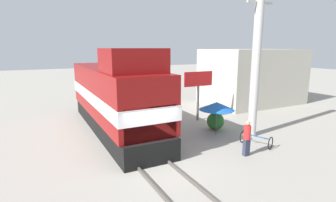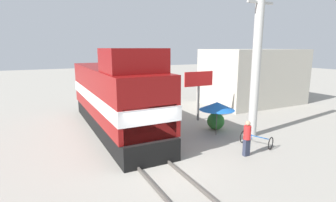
{
  "view_description": "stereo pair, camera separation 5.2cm",
  "coord_description": "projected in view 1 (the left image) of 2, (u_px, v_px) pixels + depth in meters",
  "views": [
    {
      "loc": [
        -4.31,
        -9.76,
        5.09
      ],
      "look_at": [
        1.2,
        0.94,
        2.64
      ],
      "focal_mm": 28.0,
      "sensor_mm": 36.0,
      "label": 1
    },
    {
      "loc": [
        -4.26,
        -9.78,
        5.09
      ],
      "look_at": [
        1.2,
        0.94,
        2.64
      ],
      "focal_mm": 28.0,
      "sensor_mm": 36.0,
      "label": 2
    }
  ],
  "objects": [
    {
      "name": "rail_near",
      "position": [
        138.0,
        168.0,
        11.11
      ],
      "size": [
        0.08,
        30.18,
        0.15
      ],
      "primitive_type": "cube",
      "color": "#4C4742",
      "rests_on": "ground_plane"
    },
    {
      "name": "rail_far",
      "position": [
        168.0,
        162.0,
        11.76
      ],
      "size": [
        0.08,
        30.18,
        0.15
      ],
      "primitive_type": "cube",
      "color": "#4C4742",
      "rests_on": "ground_plane"
    },
    {
      "name": "ground_plane",
      "position": [
        153.0,
        166.0,
        11.45
      ],
      "size": [
        120.0,
        120.0,
        0.0
      ],
      "primitive_type": "plane",
      "color": "gray"
    },
    {
      "name": "billboard_sign",
      "position": [
        198.0,
        83.0,
        18.22
      ],
      "size": [
        2.27,
        0.12,
        3.48
      ],
      "color": "#595959",
      "rests_on": "ground_plane"
    },
    {
      "name": "person_bystander",
      "position": [
        247.0,
        137.0,
        12.42
      ],
      "size": [
        0.34,
        0.34,
        1.74
      ],
      "color": "#2D3347",
      "rests_on": "ground_plane"
    },
    {
      "name": "building_block_distant",
      "position": [
        252.0,
        76.0,
        24.25
      ],
      "size": [
        8.6,
        5.57,
        4.96
      ],
      "primitive_type": "cube",
      "color": "#B7B2A3",
      "rests_on": "ground_plane"
    },
    {
      "name": "utility_pole",
      "position": [
        256.0,
        62.0,
        14.65
      ],
      "size": [
        1.8,
        0.5,
        8.49
      ],
      "color": "#B2B2AD",
      "rests_on": "ground_plane"
    },
    {
      "name": "locomotive",
      "position": [
        116.0,
        98.0,
        15.88
      ],
      "size": [
        2.96,
        12.01,
        5.07
      ],
      "color": "black",
      "rests_on": "ground_plane"
    },
    {
      "name": "vendor_umbrella",
      "position": [
        217.0,
        106.0,
        15.25
      ],
      "size": [
        2.07,
        2.07,
        2.0
      ],
      "color": "#4C4C4C",
      "rests_on": "ground_plane"
    },
    {
      "name": "shrub_cluster",
      "position": [
        215.0,
        121.0,
        16.55
      ],
      "size": [
        1.09,
        1.09,
        1.09
      ],
      "primitive_type": "sphere",
      "color": "#2D722D",
      "rests_on": "ground_plane"
    },
    {
      "name": "bicycle",
      "position": [
        256.0,
        140.0,
        13.8
      ],
      "size": [
        1.19,
        1.7,
        0.66
      ],
      "rotation": [
        0.0,
        0.0,
        -2.76
      ],
      "color": "black",
      "rests_on": "ground_plane"
    }
  ]
}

